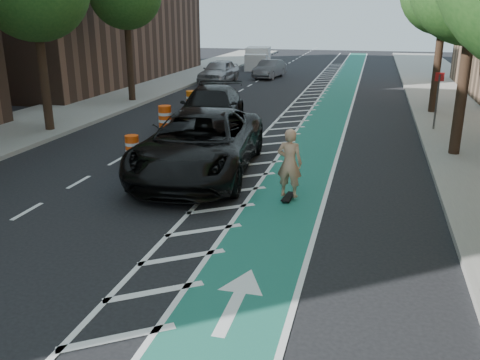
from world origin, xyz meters
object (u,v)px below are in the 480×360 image
(skateboarder, at_px, (290,163))
(barrel_a, at_px, (132,148))
(suv_far, at_px, (211,108))
(suv_near, at_px, (200,143))

(skateboarder, distance_m, barrel_a, 6.47)
(suv_far, bearing_deg, suv_near, -83.03)
(suv_near, relative_size, barrel_a, 8.53)
(skateboarder, bearing_deg, suv_near, -22.22)
(suv_near, bearing_deg, suv_far, 99.89)
(suv_near, bearing_deg, skateboarder, -33.21)
(skateboarder, relative_size, barrel_a, 2.28)
(skateboarder, height_order, barrel_a, skateboarder)
(skateboarder, distance_m, suv_near, 3.47)
(skateboarder, relative_size, suv_near, 0.27)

